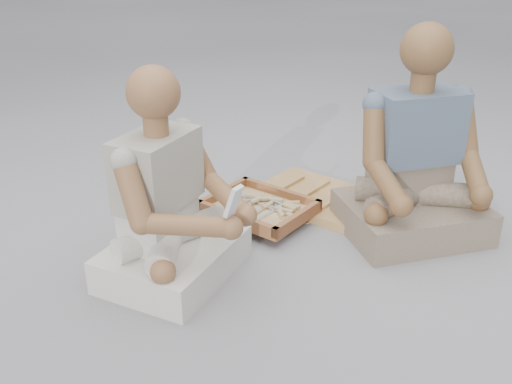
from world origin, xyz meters
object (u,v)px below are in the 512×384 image
at_px(tool_tray, 259,208).
at_px(craftsman, 169,210).
at_px(carved_panel, 322,199).
at_px(companion, 416,169).

height_order(tool_tray, craftsman, craftsman).
relative_size(carved_panel, craftsman, 0.79).
bearing_deg(companion, carved_panel, -54.93).
bearing_deg(tool_tray, carved_panel, 56.31).
xyz_separation_m(craftsman, companion, (0.76, 0.74, 0.02)).
height_order(carved_panel, craftsman, craftsman).
relative_size(craftsman, companion, 0.90).
xyz_separation_m(carved_panel, companion, (0.44, -0.11, 0.28)).
bearing_deg(carved_panel, tool_tray, -123.69).
distance_m(craftsman, companion, 1.06).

